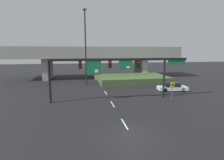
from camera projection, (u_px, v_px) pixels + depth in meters
ground_plane at (131, 135)px, 13.80m from camera, size 160.00×160.00×0.00m
lane_markings at (106, 93)px, 27.67m from camera, size 0.14×26.57×0.01m
signal_gantry at (118, 66)px, 23.05m from camera, size 18.73×0.44×5.62m
speed_limit_sign at (172, 88)px, 23.53m from camera, size 0.60×0.11×2.42m
highway_light_pole_near at (86, 46)px, 32.79m from camera, size 0.70×0.36×14.11m
overpass_bridge at (96, 57)px, 42.64m from camera, size 40.46×8.36×7.47m
grass_embankment at (132, 79)px, 37.19m from camera, size 14.22×9.20×1.32m
parked_sedan_near_right at (172, 87)px, 28.94m from camera, size 4.95×2.50×1.42m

